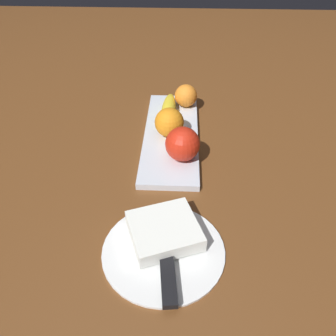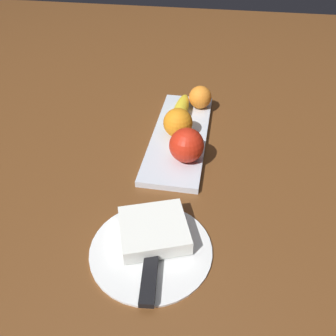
% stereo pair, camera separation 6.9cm
% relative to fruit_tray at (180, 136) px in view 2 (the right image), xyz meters
% --- Properties ---
extents(ground_plane, '(2.40, 2.40, 0.00)m').
position_rel_fruit_tray_xyz_m(ground_plane, '(0.01, 0.02, -0.01)').
color(ground_plane, brown).
extents(fruit_tray, '(0.40, 0.14, 0.02)m').
position_rel_fruit_tray_xyz_m(fruit_tray, '(0.00, 0.00, 0.00)').
color(fruit_tray, silver).
rests_on(fruit_tray, ground_plane).
extents(apple, '(0.08, 0.08, 0.08)m').
position_rel_fruit_tray_xyz_m(apple, '(-0.10, -0.03, 0.05)').
color(apple, red).
rests_on(apple, fruit_tray).
extents(banana, '(0.19, 0.04, 0.04)m').
position_rel_fruit_tray_xyz_m(banana, '(0.07, 0.01, 0.03)').
color(banana, yellow).
rests_on(banana, fruit_tray).
extents(orange_near_apple, '(0.07, 0.07, 0.07)m').
position_rel_fruit_tray_xyz_m(orange_near_apple, '(-0.01, 0.00, 0.04)').
color(orange_near_apple, orange).
rests_on(orange_near_apple, fruit_tray).
extents(orange_near_banana, '(0.06, 0.06, 0.06)m').
position_rel_fruit_tray_xyz_m(orange_near_banana, '(0.14, -0.04, 0.04)').
color(orange_near_banana, orange).
rests_on(orange_near_banana, fruit_tray).
extents(dinner_plate, '(0.22, 0.22, 0.01)m').
position_rel_fruit_tray_xyz_m(dinner_plate, '(-0.36, -0.00, -0.00)').
color(dinner_plate, white).
rests_on(dinner_plate, ground_plane).
extents(folded_napkin, '(0.14, 0.15, 0.03)m').
position_rel_fruit_tray_xyz_m(folded_napkin, '(-0.33, 0.00, 0.02)').
color(folded_napkin, white).
rests_on(folded_napkin, dinner_plate).
extents(knife, '(0.18, 0.04, 0.01)m').
position_rel_fruit_tray_xyz_m(knife, '(-0.41, -0.01, 0.01)').
color(knife, silver).
rests_on(knife, dinner_plate).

